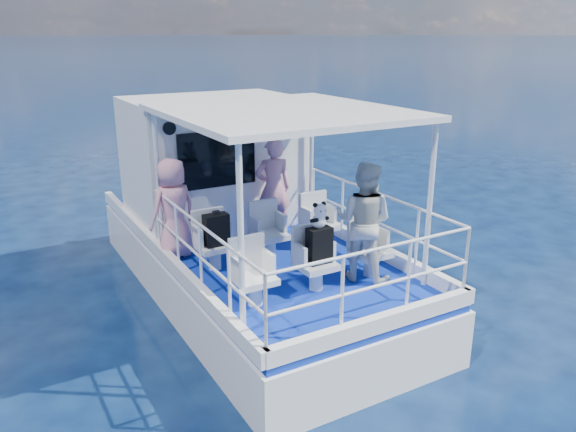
{
  "coord_description": "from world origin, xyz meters",
  "views": [
    {
      "loc": [
        -3.7,
        -6.83,
        4.15
      ],
      "look_at": [
        -0.03,
        -0.4,
        1.73
      ],
      "focal_mm": 35.0,
      "sensor_mm": 36.0,
      "label": 1
    }
  ],
  "objects_px": {
    "backpack_center": "(319,245)",
    "passenger_port_fwd": "(173,209)",
    "panda": "(319,215)",
    "passenger_stbd_aft": "(364,222)"
  },
  "relations": [
    {
      "from": "passenger_port_fwd",
      "to": "passenger_stbd_aft",
      "type": "xyz_separation_m",
      "value": [
        1.98,
        -2.03,
        0.06
      ]
    },
    {
      "from": "passenger_stbd_aft",
      "to": "panda",
      "type": "bearing_deg",
      "value": 54.16
    },
    {
      "from": "passenger_port_fwd",
      "to": "backpack_center",
      "type": "height_order",
      "value": "passenger_port_fwd"
    },
    {
      "from": "panda",
      "to": "backpack_center",
      "type": "bearing_deg",
      "value": -96.95
    },
    {
      "from": "backpack_center",
      "to": "panda",
      "type": "relative_size",
      "value": 1.43
    },
    {
      "from": "passenger_stbd_aft",
      "to": "panda",
      "type": "distance_m",
      "value": 0.74
    },
    {
      "from": "passenger_port_fwd",
      "to": "panda",
      "type": "bearing_deg",
      "value": 106.99
    },
    {
      "from": "backpack_center",
      "to": "passenger_port_fwd",
      "type": "bearing_deg",
      "value": 121.9
    },
    {
      "from": "passenger_port_fwd",
      "to": "panda",
      "type": "relative_size",
      "value": 4.53
    },
    {
      "from": "passenger_stbd_aft",
      "to": "panda",
      "type": "height_order",
      "value": "passenger_stbd_aft"
    }
  ]
}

